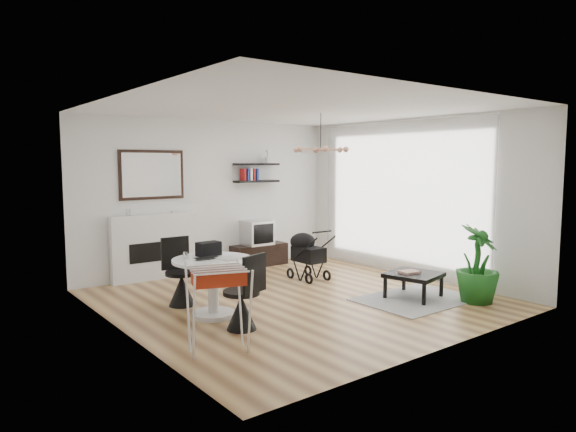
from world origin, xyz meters
TOP-DOWN VIEW (x-y plane):
  - floor at (0.00, 0.00)m, footprint 5.00×5.00m
  - ceiling at (0.00, 0.00)m, footprint 5.00×5.00m
  - wall_back at (0.00, 2.50)m, footprint 5.00×0.00m
  - wall_left at (-2.50, 0.00)m, footprint 0.00×5.00m
  - wall_right at (2.50, 0.00)m, footprint 0.00×5.00m
  - sheer_curtain at (2.40, 0.20)m, footprint 0.04×3.60m
  - fireplace at (-1.10, 2.42)m, footprint 1.50×0.17m
  - shelf_lower at (0.91, 2.37)m, footprint 0.90×0.25m
  - shelf_upper at (0.91, 2.37)m, footprint 0.90×0.25m
  - pendant_lamp at (0.70, 0.30)m, footprint 0.90×0.90m
  - tv_console at (0.91, 2.30)m, footprint 1.09×0.38m
  - crt_tv at (0.86, 2.30)m, footprint 0.52×0.46m
  - dining_table at (-1.37, -0.02)m, footprint 1.02×1.02m
  - laptop at (-1.46, -0.06)m, footprint 0.33×0.22m
  - black_bag at (-1.31, 0.19)m, footprint 0.31×0.20m
  - newspaper at (-1.20, -0.16)m, footprint 0.36×0.32m
  - drinking_glass at (-1.66, 0.15)m, footprint 0.05×0.05m
  - chair_far at (-1.46, 0.71)m, footprint 0.44×0.45m
  - chair_near at (-1.35, -0.69)m, footprint 0.47×0.48m
  - drying_rack at (-1.94, -1.15)m, footprint 0.75×0.72m
  - stroller at (0.93, 0.90)m, footprint 0.43×0.72m
  - rug at (1.35, -1.07)m, footprint 1.64×1.19m
  - coffee_table at (1.37, -0.99)m, footprint 0.83×0.83m
  - magazines at (1.29, -0.97)m, footprint 0.29×0.24m
  - potted_plant at (1.89, -1.67)m, footprint 0.78×0.78m

SIDE VIEW (x-z plane):
  - floor at x=0.00m, z-range 0.00..0.00m
  - rug at x=1.35m, z-range 0.00..0.01m
  - tv_console at x=0.91m, z-range 0.00..0.41m
  - chair_near at x=-1.35m, z-range -0.17..0.74m
  - chair_far at x=-1.46m, z-range -0.17..0.76m
  - coffee_table at x=1.37m, z-range 0.15..0.50m
  - stroller at x=0.93m, z-range -0.06..0.80m
  - magazines at x=1.29m, z-range 0.37..0.40m
  - drying_rack at x=-1.94m, z-range 0.02..0.92m
  - dining_table at x=-1.37m, z-range 0.12..0.87m
  - potted_plant at x=1.89m, z-range 0.00..1.09m
  - crt_tv at x=0.86m, z-range 0.41..0.87m
  - fireplace at x=-1.10m, z-range -0.39..1.77m
  - newspaper at x=-1.20m, z-range 0.75..0.76m
  - laptop at x=-1.46m, z-range 0.75..0.77m
  - drinking_glass at x=-1.66m, z-range 0.75..0.84m
  - black_bag at x=-1.31m, z-range 0.75..0.93m
  - wall_back at x=0.00m, z-range -1.15..3.85m
  - wall_left at x=-2.50m, z-range -1.15..3.85m
  - wall_right at x=2.50m, z-range -1.15..3.85m
  - sheer_curtain at x=2.40m, z-range 0.05..2.65m
  - shelf_lower at x=0.91m, z-range 1.58..1.62m
  - shelf_upper at x=0.91m, z-range 1.90..1.94m
  - pendant_lamp at x=0.70m, z-range 2.10..2.20m
  - ceiling at x=0.00m, z-range 2.70..2.70m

